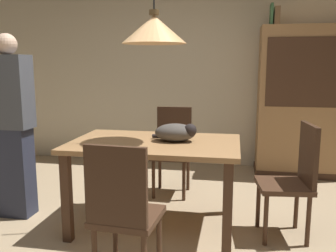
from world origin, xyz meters
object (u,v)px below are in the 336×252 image
at_px(chair_near_front, 123,209).
at_px(pendant_lamp, 154,29).
at_px(hutch_bookcase, 303,105).
at_px(person_standing, 12,127).
at_px(book_brown_thick, 276,17).
at_px(cat_sleeping, 176,132).
at_px(book_green_slim, 271,15).
at_px(chair_right_side, 294,176).
at_px(chair_far_back, 173,146).
at_px(dining_table, 155,153).

relative_size(chair_near_front, pendant_lamp, 0.72).
xyz_separation_m(chair_near_front, hutch_bookcase, (1.50, 2.69, 0.38)).
height_order(hutch_bookcase, person_standing, hutch_bookcase).
xyz_separation_m(book_brown_thick, person_standing, (-2.43, -1.81, -1.13)).
xyz_separation_m(hutch_bookcase, person_standing, (-2.81, -1.81, -0.06)).
relative_size(cat_sleeping, book_green_slim, 1.51).
height_order(chair_right_side, cat_sleeping, chair_right_side).
bearing_deg(chair_far_back, dining_table, -90.03).
bearing_deg(person_standing, chair_near_front, -33.94).
xyz_separation_m(cat_sleeping, person_standing, (-1.49, -0.03, 0.01)).
xyz_separation_m(dining_table, book_brown_thick, (1.11, 1.82, 1.31)).
xyz_separation_m(chair_right_side, hutch_bookcase, (0.36, 1.81, 0.38)).
relative_size(chair_right_side, chair_near_front, 1.00).
relative_size(dining_table, chair_far_back, 1.51).
bearing_deg(person_standing, chair_right_side, 0.13).
bearing_deg(pendant_lamp, chair_far_back, 89.97).
bearing_deg(cat_sleeping, chair_near_front, -101.33).
distance_m(dining_table, chair_near_front, 0.89).
xyz_separation_m(dining_table, pendant_lamp, (-0.00, 0.00, 1.01)).
bearing_deg(hutch_bookcase, book_brown_thick, 179.77).
bearing_deg(person_standing, hutch_bookcase, 32.84).
distance_m(dining_table, pendant_lamp, 1.01).
xyz_separation_m(chair_near_front, book_brown_thick, (1.12, 2.69, 1.45)).
distance_m(dining_table, hutch_bookcase, 2.36).
distance_m(dining_table, book_green_slim, 2.49).
xyz_separation_m(dining_table, chair_near_front, (-0.01, -0.88, -0.14)).
height_order(hutch_bookcase, book_green_slim, book_green_slim).
bearing_deg(chair_right_side, book_brown_thick, 90.42).
bearing_deg(dining_table, person_standing, 179.84).
distance_m(chair_right_side, hutch_bookcase, 1.88).
xyz_separation_m(pendant_lamp, book_green_slim, (1.05, 1.82, 0.32)).
xyz_separation_m(hutch_bookcase, book_green_slim, (-0.44, 0.00, 1.09)).
distance_m(chair_right_side, person_standing, 2.46).
bearing_deg(chair_far_back, chair_near_front, -90.21).
height_order(cat_sleeping, pendant_lamp, pendant_lamp).
bearing_deg(cat_sleeping, book_green_slim, 63.78).
bearing_deg(chair_near_front, hutch_bookcase, 60.95).
xyz_separation_m(chair_right_side, book_brown_thick, (-0.01, 1.81, 1.45)).
xyz_separation_m(chair_right_side, book_green_slim, (-0.07, 1.81, 1.47)).
xyz_separation_m(pendant_lamp, person_standing, (-1.32, 0.00, -0.83)).
height_order(chair_far_back, chair_near_front, same).
bearing_deg(pendant_lamp, chair_near_front, -90.39).
xyz_separation_m(dining_table, hutch_bookcase, (1.49, 1.81, 0.24)).
relative_size(pendant_lamp, book_brown_thick, 5.42).
relative_size(dining_table, hutch_bookcase, 0.76).
bearing_deg(book_green_slim, person_standing, -142.59).
distance_m(chair_far_back, book_green_slim, 2.04).
xyz_separation_m(hutch_bookcase, book_brown_thick, (-0.37, 0.00, 1.07)).
distance_m(chair_near_front, pendant_lamp, 1.45).
height_order(pendant_lamp, book_green_slim, pendant_lamp).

